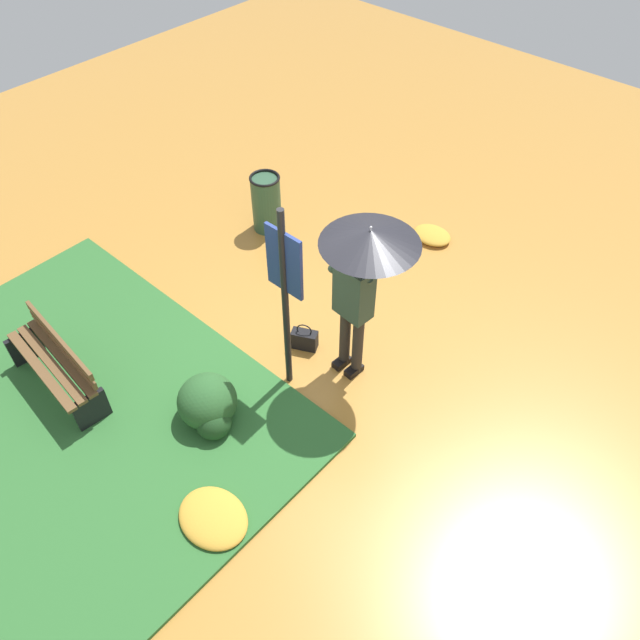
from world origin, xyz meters
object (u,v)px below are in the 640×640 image
info_sign_post (285,283)px  trash_bin (266,203)px  handbag (304,339)px  person_with_umbrella (363,265)px  park_bench (56,365)px

info_sign_post → trash_bin: bearing=140.3°
handbag → trash_bin: 2.35m
handbag → trash_bin: (-1.93, 1.32, 0.29)m
info_sign_post → handbag: info_sign_post is taller
person_with_umbrella → park_bench: size_ratio=1.46×
handbag → park_bench: 2.69m
person_with_umbrella → park_bench: person_with_umbrella is taller
park_bench → info_sign_post: bearing=45.2°
trash_bin → park_bench: bearing=-83.5°
person_with_umbrella → info_sign_post: info_sign_post is taller
trash_bin → person_with_umbrella: bearing=-24.5°
person_with_umbrella → info_sign_post: (-0.46, -0.59, -0.11)m
person_with_umbrella → trash_bin: 3.07m
info_sign_post → park_bench: bearing=-134.8°
person_with_umbrella → handbag: person_with_umbrella is taller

